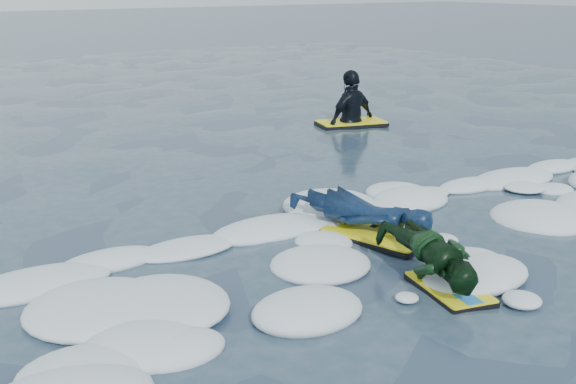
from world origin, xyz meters
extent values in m
plane|color=#1A2A3F|center=(0.00, 0.00, 0.00)|extent=(120.00, 120.00, 0.00)
cube|color=black|center=(0.55, 0.80, 0.04)|extent=(0.91, 1.24, 0.06)
cube|color=yellow|center=(0.55, 0.80, 0.08)|extent=(0.88, 1.21, 0.02)
imported|color=#0B244D|center=(0.55, 1.05, 0.24)|extent=(1.07, 1.77, 0.40)
cube|color=black|center=(0.23, -0.56, 0.03)|extent=(0.64, 0.93, 0.04)
cube|color=yellow|center=(0.23, -0.56, 0.06)|extent=(0.62, 0.91, 0.02)
cube|color=#1A79C5|center=(0.23, -0.56, 0.07)|extent=(0.33, 0.82, 0.01)
imported|color=black|center=(0.23, -0.36, 0.27)|extent=(0.94, 1.38, 0.48)
cube|color=black|center=(4.05, 5.77, 0.04)|extent=(1.39, 0.99, 0.06)
cube|color=yellow|center=(4.05, 5.77, 0.08)|extent=(1.36, 0.95, 0.02)
imported|color=black|center=(4.05, 5.77, 0.09)|extent=(1.17, 0.67, 1.89)
camera|label=1|loc=(-4.07, -4.64, 2.63)|focal=45.00mm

